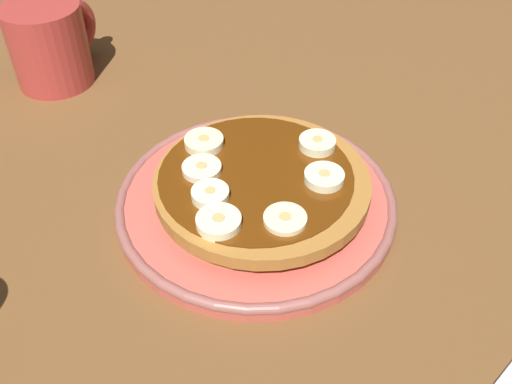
# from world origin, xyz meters

# --- Properties ---
(ground_plane) EXTENTS (1.40, 1.40, 0.03)m
(ground_plane) POSITION_xyz_m (0.00, 0.00, -0.01)
(ground_plane) COLOR brown
(plate) EXTENTS (0.25, 0.25, 0.02)m
(plate) POSITION_xyz_m (0.00, 0.00, 0.01)
(plate) COLOR #CC594C
(plate) RESTS_ON ground_plane
(pancake_stack) EXTENTS (0.19, 0.19, 0.03)m
(pancake_stack) POSITION_xyz_m (0.00, -0.00, 0.03)
(pancake_stack) COLOR #A36B32
(pancake_stack) RESTS_ON plate
(banana_slice_0) EXTENTS (0.03, 0.03, 0.01)m
(banana_slice_0) POSITION_xyz_m (0.06, -0.03, 0.04)
(banana_slice_0) COLOR #F1EEBA
(banana_slice_0) RESTS_ON pancake_stack
(banana_slice_1) EXTENTS (0.03, 0.03, 0.01)m
(banana_slice_1) POSITION_xyz_m (-0.02, 0.04, 0.04)
(banana_slice_1) COLOR #F7E3BD
(banana_slice_1) RESTS_ON pancake_stack
(banana_slice_2) EXTENTS (0.03, 0.03, 0.01)m
(banana_slice_2) POSITION_xyz_m (-0.04, 0.02, 0.04)
(banana_slice_2) COLOR #EFF2C2
(banana_slice_2) RESTS_ON pancake_stack
(banana_slice_3) EXTENTS (0.04, 0.04, 0.01)m
(banana_slice_3) POSITION_xyz_m (-0.07, -0.00, 0.04)
(banana_slice_3) COLOR #F4EBBC
(banana_slice_3) RESTS_ON pancake_stack
(banana_slice_4) EXTENTS (0.03, 0.03, 0.01)m
(banana_slice_4) POSITION_xyz_m (-0.04, -0.05, 0.04)
(banana_slice_4) COLOR #F6E5B2
(banana_slice_4) RESTS_ON pancake_stack
(banana_slice_5) EXTENTS (0.04, 0.04, 0.01)m
(banana_slice_5) POSITION_xyz_m (0.02, 0.06, 0.04)
(banana_slice_5) COLOR #F5E8B3
(banana_slice_5) RESTS_ON pancake_stack
(banana_slice_6) EXTENTS (0.03, 0.03, 0.01)m
(banana_slice_6) POSITION_xyz_m (0.02, -0.06, 0.04)
(banana_slice_6) COLOR #F2EFBE
(banana_slice_6) RESTS_ON pancake_stack
(coffee_mug) EXTENTS (0.12, 0.09, 0.09)m
(coffee_mug) POSITION_xyz_m (0.10, 0.31, 0.05)
(coffee_mug) COLOR #B23833
(coffee_mug) RESTS_ON ground_plane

